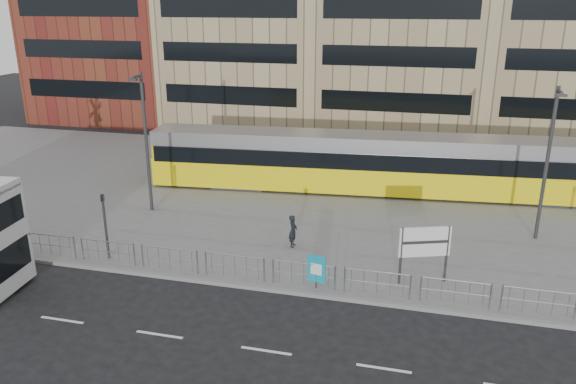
% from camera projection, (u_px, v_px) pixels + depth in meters
% --- Properties ---
extents(ground, '(120.00, 120.00, 0.00)m').
position_uv_depth(ground, '(247.00, 289.00, 23.37)').
color(ground, black).
rests_on(ground, ground).
extents(plaza, '(64.00, 24.00, 0.15)m').
position_uv_depth(plaza, '(308.00, 195.00, 34.35)').
color(plaza, slate).
rests_on(plaza, ground).
extents(kerb, '(64.00, 0.25, 0.17)m').
position_uv_depth(kerb, '(247.00, 287.00, 23.39)').
color(kerb, gray).
rests_on(kerb, ground).
extents(pedestrian_barrier, '(32.07, 0.07, 1.10)m').
position_uv_depth(pedestrian_barrier, '(297.00, 268.00, 23.05)').
color(pedestrian_barrier, gray).
rests_on(pedestrian_barrier, plaza).
extents(road_markings, '(62.00, 0.12, 0.01)m').
position_uv_depth(road_markings, '(239.00, 347.00, 19.47)').
color(road_markings, white).
rests_on(road_markings, ground).
extents(tram, '(30.43, 5.57, 3.57)m').
position_uv_depth(tram, '(397.00, 164.00, 34.04)').
color(tram, yellow).
rests_on(tram, plaza).
extents(station_sign, '(2.07, 0.82, 2.50)m').
position_uv_depth(station_sign, '(425.00, 244.00, 23.05)').
color(station_sign, '#2D2D30').
rests_on(station_sign, plaza).
extents(ad_panel, '(0.78, 0.19, 1.46)m').
position_uv_depth(ad_panel, '(316.00, 269.00, 22.84)').
color(ad_panel, '#2D2D30').
rests_on(ad_panel, plaza).
extents(pedestrian, '(0.39, 0.59, 1.59)m').
position_uv_depth(pedestrian, '(293.00, 231.00, 26.80)').
color(pedestrian, black).
rests_on(pedestrian, plaza).
extents(traffic_light_west, '(0.22, 0.24, 3.10)m').
position_uv_depth(traffic_light_west, '(105.00, 218.00, 25.18)').
color(traffic_light_west, '#2D2D30').
rests_on(traffic_light_west, plaza).
extents(lamp_post_west, '(0.45, 1.04, 7.71)m').
position_uv_depth(lamp_post_west, '(145.00, 137.00, 30.32)').
color(lamp_post_west, '#2D2D30').
rests_on(lamp_post_west, plaza).
extents(lamp_post_east, '(0.45, 1.04, 7.55)m').
position_uv_depth(lamp_post_east, '(548.00, 158.00, 26.55)').
color(lamp_post_east, '#2D2D30').
rests_on(lamp_post_east, plaza).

